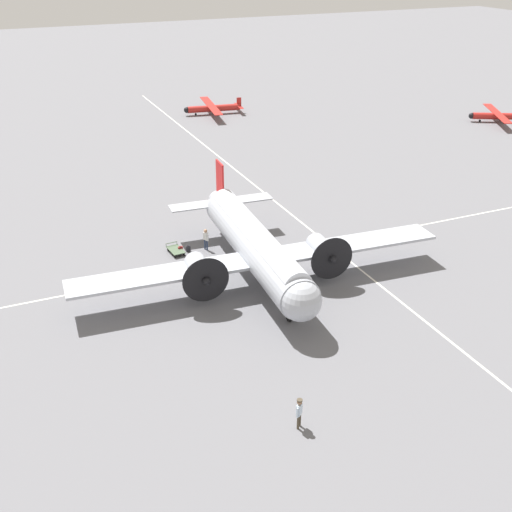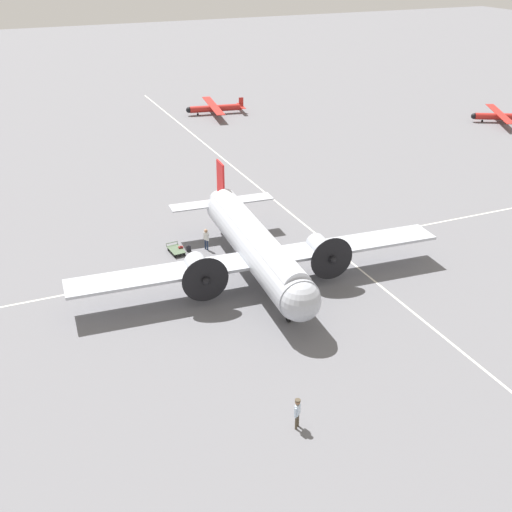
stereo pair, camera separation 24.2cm
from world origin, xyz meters
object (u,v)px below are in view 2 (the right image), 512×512
Objects in this scene: crew_foreground at (297,410)px; light_aircraft_taxiing at (500,116)px; airliner_main at (258,248)px; passenger_boarding at (206,237)px; suitcase_upright_spare at (181,249)px; light_aircraft_distant at (214,108)px; baggage_cart at (176,250)px; suitcase_near_door at (189,249)px.

light_aircraft_taxiing is at bearing -2.14° from crew_foreground.
airliner_main is 15.19× the size of passenger_boarding.
suitcase_upright_spare is at bearing 49.47° from light_aircraft_taxiing.
light_aircraft_distant reaches higher than crew_foreground.
baggage_cart is 0.17× the size of light_aircraft_distant.
light_aircraft_taxiing is (-49.45, -20.24, 0.60)m from suitcase_upright_spare.
suitcase_near_door is 0.29× the size of baggage_cart.
suitcase_upright_spare is at bearing 46.65° from crew_foreground.
passenger_boarding reaches higher than crew_foreground.
passenger_boarding is at bearing 50.66° from light_aircraft_taxiing.
crew_foreground is at bearing -12.49° from airliner_main.
light_aircraft_taxiing reaches higher than suitcase_near_door.
baggage_cart is (0.96, -0.13, 0.03)m from suitcase_near_door.
passenger_boarding reaches higher than suitcase_near_door.
crew_foreground is (4.23, 14.54, -1.50)m from airliner_main.
airliner_main is at bearing 26.24° from baggage_cart.
crew_foreground is 0.99× the size of passenger_boarding.
crew_foreground is at bearing 86.72° from suitcase_near_door.
passenger_boarding is at bearing 76.29° from baggage_cart.
light_aircraft_taxiing is at bearing 124.04° from airliner_main.
passenger_boarding is 2.48m from baggage_cart.
passenger_boarding reaches higher than baggage_cart.
light_aircraft_distant reaches higher than suitcase_upright_spare.
baggage_cart is at bearing -121.72° from passenger_boarding.
crew_foreground reaches higher than suitcase_upright_spare.
suitcase_upright_spare is 0.05× the size of light_aircraft_distant.
light_aircraft_taxiing is at bearing -157.35° from suitcase_near_door.
suitcase_near_door is at bearing 76.19° from light_aircraft_distant.
light_aircraft_taxiing is at bearing 106.91° from baggage_cart.
baggage_cart is 53.79m from light_aircraft_taxiing.
crew_foreground reaches higher than suitcase_near_door.
passenger_boarding is at bearing 170.87° from suitcase_near_door.
light_aircraft_distant is at bearing -112.64° from suitcase_near_door.
baggage_cart is at bearing 2.48° from suitcase_upright_spare.
passenger_boarding is 0.95× the size of baggage_cart.
baggage_cart is (2.33, -0.35, -0.78)m from passenger_boarding.
airliner_main is 7.83m from suitcase_upright_spare.
suitcase_near_door is at bearing 77.18° from baggage_cart.
suitcase_near_door is at bearing 49.86° from light_aircraft_taxiing.
airliner_main is 14.41× the size of baggage_cart.
baggage_cart is (3.99, -6.53, -2.31)m from airliner_main.
light_aircraft_taxiing is (-32.55, 18.73, -0.01)m from light_aircraft_distant.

